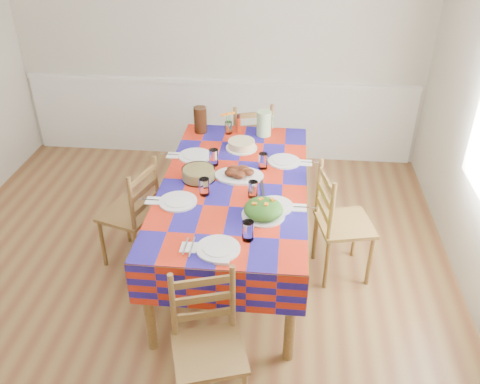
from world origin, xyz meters
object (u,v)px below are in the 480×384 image
Objects in this scene: meat_platter at (239,173)px; chair_near at (208,347)px; dining_table at (234,192)px; green_pitcher at (264,123)px; chair_far at (250,146)px; chair_left at (133,214)px; chair_right at (339,224)px; tea_pitcher at (200,120)px.

chair_near reaches higher than meat_platter.
dining_table is 0.91m from green_pitcher.
chair_left is at bearing 40.23° from chair_far.
chair_near is 2.65m from chair_far.
chair_right is (0.83, -1.34, 0.01)m from chair_far.
chair_right is at bearing -53.01° from green_pitcher.
green_pitcher is (0.17, 0.87, 0.21)m from dining_table.
tea_pitcher is at bearing 115.02° from dining_table.
chair_near is (-0.04, -1.41, -0.39)m from meat_platter.
meat_platter is 1.70× the size of green_pitcher.
green_pitcher reaches higher than chair_near.
chair_far is (-0.01, 1.24, -0.37)m from meat_platter.
tea_pitcher is 1.10m from chair_left.
chair_far is 1.59m from chair_left.
chair_far is (0.42, 0.44, -0.46)m from tea_pitcher.
chair_right reaches higher than chair_far.
chair_right is (0.84, -0.01, -0.24)m from dining_table.
chair_left reaches higher than chair_near.
chair_far is at bearing 165.11° from chair_left.
tea_pitcher reaches higher than chair_right.
chair_near is 1.55m from chair_left.
chair_far reaches higher than chair_left.
chair_left is (-0.87, -0.10, -0.38)m from meat_platter.
dining_table is 8.73× the size of tea_pitcher.
meat_platter is 1.30m from chair_far.
meat_platter is 1.46m from chair_near.
chair_far is 1.57m from chair_right.
tea_pitcher reaches higher than chair_far.
chair_right is at bearing -35.48° from tea_pitcher.
meat_platter reaches higher than dining_table.
tea_pitcher reaches higher than dining_table.
chair_near is 0.99× the size of chair_left.
green_pitcher is 0.24× the size of chair_far.
green_pitcher is 1.19m from chair_right.
green_pitcher is 0.95× the size of tea_pitcher.
dining_table is 5.40× the size of meat_platter.
chair_right is at bearing -0.67° from dining_table.
dining_table is 0.87m from chair_right.
dining_table is 1.35m from chair_far.
green_pitcher is at bearing 148.79° from chair_left.
chair_right reaches higher than chair_near.
chair_right is at bearing 39.73° from chair_near.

